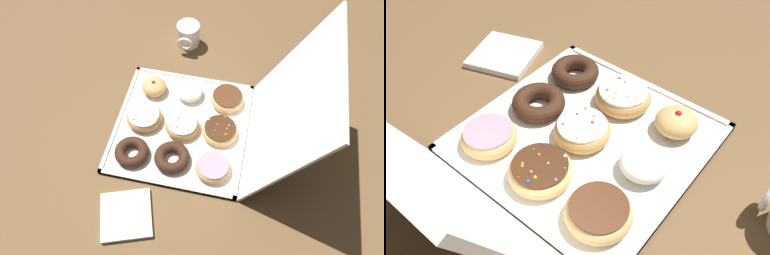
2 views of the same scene
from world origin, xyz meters
TOP-DOWN VIEW (x-y plane):
  - ground_plane at (0.00, 0.00)m, footprint 3.00×3.00m
  - donut_box at (0.00, 0.00)m, footprint 0.43×0.43m
  - box_lid_open at (0.00, 0.31)m, footprint 0.43×0.18m
  - jelly_filled_donut_0 at (-0.13, -0.13)m, footprint 0.09×0.09m
  - sprinkle_donut_1 at (0.00, -0.13)m, footprint 0.12×0.12m
  - chocolate_cake_ring_donut_2 at (0.13, -0.13)m, footprint 0.11×0.11m
  - powdered_filled_donut_3 at (-0.13, 0.00)m, footprint 0.09×0.09m
  - sprinkle_donut_4 at (0.01, 0.01)m, footprint 0.11×0.11m
  - chocolate_cake_ring_donut_5 at (0.13, -0.00)m, footprint 0.11×0.11m
  - chocolate_frosted_donut_6 at (-0.13, 0.13)m, footprint 0.12×0.12m
  - sprinkle_donut_7 at (-0.00, 0.13)m, footprint 0.12×0.12m
  - pink_frosted_donut_8 at (0.13, 0.13)m, footprint 0.11×0.11m
  - napkin_stack at (0.33, -0.09)m, footprint 0.19×0.19m

SIDE VIEW (x-z plane):
  - ground_plane at x=0.00m, z-range 0.00..0.00m
  - donut_box at x=0.00m, z-range 0.00..0.01m
  - napkin_stack at x=0.33m, z-range 0.00..0.02m
  - chocolate_cake_ring_donut_2 at x=0.13m, z-range 0.01..0.04m
  - chocolate_cake_ring_donut_5 at x=0.13m, z-range 0.01..0.05m
  - pink_frosted_donut_8 at x=0.13m, z-range 0.01..0.05m
  - sprinkle_donut_7 at x=0.00m, z-range 0.01..0.05m
  - sprinkle_donut_4 at x=0.01m, z-range 0.01..0.05m
  - chocolate_frosted_donut_6 at x=-0.13m, z-range 0.01..0.05m
  - sprinkle_donut_1 at x=0.00m, z-range 0.01..0.05m
  - powdered_filled_donut_3 at x=-0.13m, z-range 0.01..0.05m
  - jelly_filled_donut_0 at x=-0.13m, z-range 0.01..0.06m
  - box_lid_open at x=0.00m, z-range 0.00..0.42m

